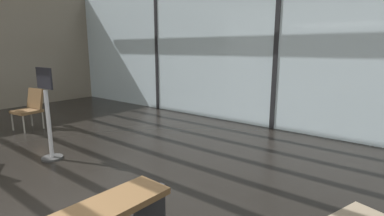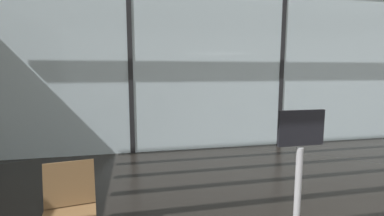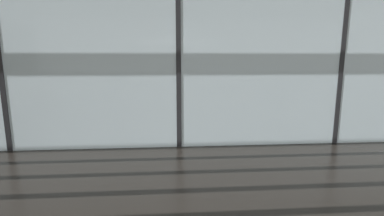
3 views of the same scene
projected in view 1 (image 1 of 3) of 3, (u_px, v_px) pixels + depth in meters
glass_curtain_wall at (277, 46)px, 6.03m from camera, size 14.00×0.08×3.54m
window_mullion_0 at (158, 47)px, 8.16m from camera, size 0.10×0.12×3.54m
window_mullion_1 at (277, 46)px, 6.03m from camera, size 0.10×0.12×3.54m
lounge_chair_1 at (30, 106)px, 6.24m from camera, size 0.55×0.59×0.87m
info_sign at (48, 117)px, 4.47m from camera, size 0.44×0.32×1.44m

